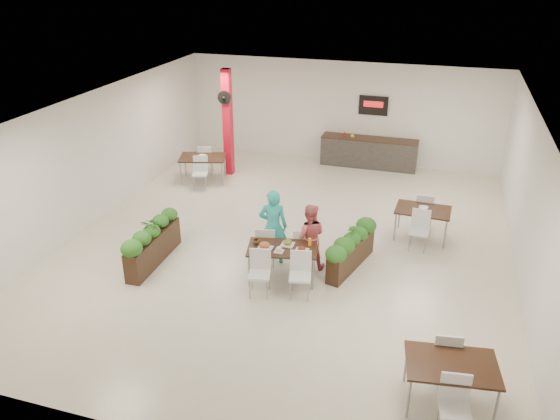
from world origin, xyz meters
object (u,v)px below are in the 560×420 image
(red_column, at_px, (228,122))
(diner_man, at_px, (273,227))
(planter_left, at_px, (153,241))
(side_table_b, at_px, (423,214))
(main_table, at_px, (282,252))
(service_counter, at_px, (369,152))
(diner_woman, at_px, (309,237))
(side_table_a, at_px, (203,160))
(side_table_c, at_px, (451,370))
(planter_right, at_px, (351,247))

(red_column, height_order, diner_man, red_column)
(planter_left, distance_m, side_table_b, 6.21)
(main_table, height_order, planter_left, planter_left)
(planter_left, bearing_deg, side_table_b, 27.53)
(red_column, relative_size, service_counter, 1.07)
(diner_woman, bearing_deg, side_table_a, -54.77)
(main_table, distance_m, side_table_c, 4.26)
(service_counter, height_order, planter_right, service_counter)
(side_table_c, bearing_deg, diner_woman, 124.40)
(red_column, xyz_separation_m, diner_man, (2.91, -4.70, -0.79))
(diner_woman, relative_size, side_table_c, 0.88)
(diner_woman, bearing_deg, side_table_b, -148.85)
(planter_right, xyz_separation_m, side_table_b, (1.35, 1.84, 0.14))
(service_counter, height_order, side_table_a, service_counter)
(diner_woman, xyz_separation_m, side_table_b, (2.22, 2.08, -0.10))
(diner_woman, height_order, planter_left, diner_woman)
(main_table, bearing_deg, side_table_c, -37.67)
(diner_woman, bearing_deg, planter_right, -176.78)
(planter_left, relative_size, planter_right, 1.14)
(main_table, relative_size, diner_woman, 1.25)
(side_table_b, bearing_deg, diner_woman, -134.48)
(side_table_c, bearing_deg, side_table_b, 90.02)
(diner_man, xyz_separation_m, side_table_b, (3.02, 2.08, -0.22))
(service_counter, height_order, diner_man, service_counter)
(red_column, xyz_separation_m, main_table, (3.30, -5.36, -1.01))
(red_column, distance_m, diner_woman, 6.06)
(side_table_c, bearing_deg, main_table, 134.45)
(planter_left, bearing_deg, side_table_c, -21.53)
(main_table, xyz_separation_m, side_table_b, (2.63, 2.73, -0.00))
(red_column, bearing_deg, planter_left, -85.60)
(red_column, bearing_deg, diner_man, -58.27)
(service_counter, bearing_deg, side_table_b, -66.70)
(red_column, height_order, diner_woman, red_column)
(diner_woman, height_order, side_table_c, diner_woman)
(side_table_a, bearing_deg, side_table_b, -31.90)
(planter_right, distance_m, side_table_c, 4.08)
(service_counter, relative_size, main_table, 1.63)
(main_table, height_order, planter_right, planter_right)
(main_table, xyz_separation_m, side_table_a, (-3.82, 4.58, 0.00))
(side_table_c, bearing_deg, side_table_a, 127.15)
(diner_woman, xyz_separation_m, side_table_c, (2.96, -3.26, -0.10))
(side_table_b, bearing_deg, red_column, 158.60)
(planter_left, bearing_deg, red_column, 94.40)
(main_table, bearing_deg, diner_woman, 58.11)
(diner_man, relative_size, side_table_c, 1.02)
(main_table, distance_m, side_table_b, 3.80)
(planter_right, distance_m, side_table_a, 6.30)
(planter_right, xyz_separation_m, side_table_c, (2.09, -3.50, 0.14))
(red_column, bearing_deg, diner_woman, -51.74)
(service_counter, xyz_separation_m, planter_right, (0.58, -6.33, 0.00))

